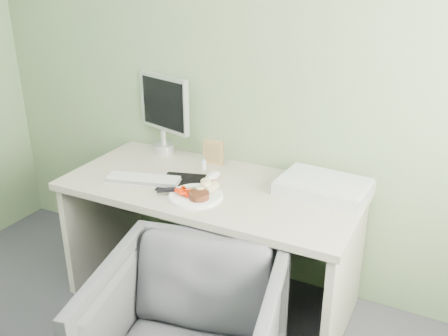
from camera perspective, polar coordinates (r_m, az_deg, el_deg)
The scene contains 14 objects.
wall_back at distance 2.81m, azimuth 2.05°, elevation 12.54°, with size 3.50×3.50×0.00m, color #70855D.
desk at distance 2.76m, azimuth -1.46°, elevation -5.40°, with size 1.60×0.75×0.73m.
plate at distance 2.54m, azimuth -3.22°, elevation -3.25°, with size 0.28×0.28×0.01m, color white.
steak at distance 2.50m, azimuth -2.89°, elevation -3.15°, with size 0.10×0.10×0.03m, color black.
potato_pile at distance 2.56m, azimuth -2.06°, elevation -2.12°, with size 0.12×0.08×0.06m, color #A28F4F.
carrot_heap at distance 2.54m, azimuth -4.57°, elevation -2.51°, with size 0.07×0.06×0.05m, color #FF2C05.
steak_knife at distance 2.58m, azimuth -5.67°, elevation -2.47°, with size 0.23×0.17×0.02m.
mousepad at distance 2.71m, azimuth -4.32°, elevation -1.68°, with size 0.28×0.25×0.00m, color black.
keyboard at distance 2.75m, azimuth -9.22°, elevation -1.23°, with size 0.39×0.12×0.02m, color white.
computer_mouse at distance 2.74m, azimuth -1.27°, elevation -0.89°, with size 0.06×0.11×0.04m, color white.
photo_frame at distance 2.91m, azimuth -1.22°, elevation 1.78°, with size 0.12×0.01×0.15m, color #A07F4A.
eyedrop_bottle at distance 2.86m, azimuth -2.29°, elevation 0.43°, with size 0.03×0.03×0.07m.
scanner at distance 2.62m, azimuth 11.33°, elevation -2.22°, with size 0.45×0.30×0.07m, color silver.
monitor at distance 3.07m, azimuth -6.90°, elevation 6.64°, with size 0.40×0.16×0.48m.
Camera 1 is at (1.15, -0.51, 1.87)m, focal length 40.00 mm.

